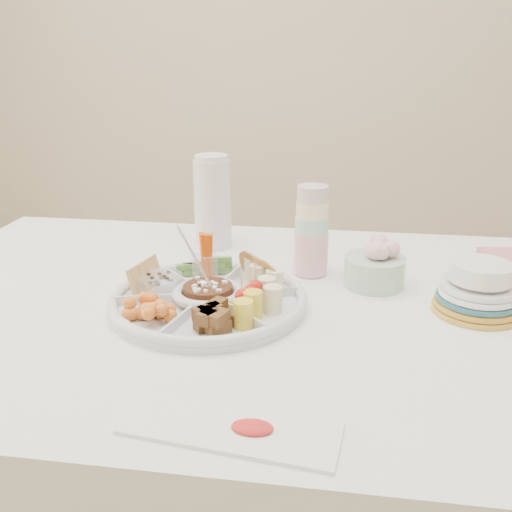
# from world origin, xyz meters

# --- Properties ---
(wall_back) EXTENTS (4.00, 0.02, 2.70)m
(wall_back) POSITION_xyz_m (0.00, 2.00, 1.35)
(wall_back) COLOR beige
(wall_back) RESTS_ON ground
(dining_table) EXTENTS (1.52, 1.02, 0.76)m
(dining_table) POSITION_xyz_m (0.00, 0.00, 0.38)
(dining_table) COLOR white
(dining_table) RESTS_ON floor
(party_tray) EXTENTS (0.47, 0.47, 0.04)m
(party_tray) POSITION_xyz_m (-0.05, -0.04, 0.78)
(party_tray) COLOR silver
(party_tray) RESTS_ON dining_table
(bean_dip) EXTENTS (0.12, 0.12, 0.04)m
(bean_dip) POSITION_xyz_m (-0.05, -0.04, 0.79)
(bean_dip) COLOR #52321A
(bean_dip) RESTS_ON party_tray
(tortillas) EXTENTS (0.12, 0.12, 0.06)m
(tortillas) POSITION_xyz_m (0.03, 0.05, 0.80)
(tortillas) COLOR olive
(tortillas) RESTS_ON party_tray
(carrot_cucumber) EXTENTS (0.14, 0.14, 0.10)m
(carrot_cucumber) POSITION_xyz_m (-0.09, 0.08, 0.82)
(carrot_cucumber) COLOR #E34A06
(carrot_cucumber) RESTS_ON party_tray
(pita_raisins) EXTENTS (0.15, 0.15, 0.07)m
(pita_raisins) POSITION_xyz_m (-0.18, -0.01, 0.80)
(pita_raisins) COLOR tan
(pita_raisins) RESTS_ON party_tray
(cherries) EXTENTS (0.14, 0.14, 0.04)m
(cherries) POSITION_xyz_m (-0.14, -0.14, 0.79)
(cherries) COLOR #C7720E
(cherries) RESTS_ON party_tray
(granola_chunks) EXTENTS (0.14, 0.14, 0.05)m
(granola_chunks) POSITION_xyz_m (-0.02, -0.17, 0.79)
(granola_chunks) COLOR #44341E
(granola_chunks) RESTS_ON party_tray
(banana_tomato) EXTENTS (0.14, 0.14, 0.09)m
(banana_tomato) POSITION_xyz_m (0.07, -0.07, 0.82)
(banana_tomato) COLOR #E9DE8A
(banana_tomato) RESTS_ON party_tray
(cup_stack) EXTENTS (0.09, 0.09, 0.21)m
(cup_stack) POSITION_xyz_m (0.13, 0.17, 0.86)
(cup_stack) COLOR silver
(cup_stack) RESTS_ON dining_table
(thermos) EXTENTS (0.10, 0.10, 0.24)m
(thermos) POSITION_xyz_m (-0.12, 0.32, 0.88)
(thermos) COLOR silver
(thermos) RESTS_ON dining_table
(flower_bowl) EXTENTS (0.15, 0.15, 0.10)m
(flower_bowl) POSITION_xyz_m (0.27, 0.12, 0.81)
(flower_bowl) COLOR #9CE2B5
(flower_bowl) RESTS_ON dining_table
(plate_stack) EXTENTS (0.19, 0.19, 0.11)m
(plate_stack) POSITION_xyz_m (0.46, 0.01, 0.81)
(plate_stack) COLOR #FBE34E
(plate_stack) RESTS_ON dining_table
(placemat) EXTENTS (0.30, 0.13, 0.01)m
(placemat) POSITION_xyz_m (0.06, -0.42, 0.76)
(placemat) COLOR white
(placemat) RESTS_ON dining_table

